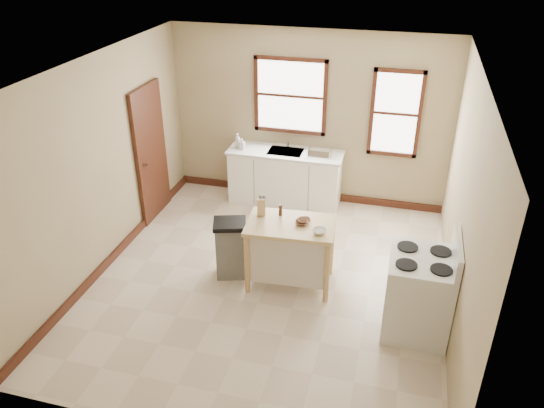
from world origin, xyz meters
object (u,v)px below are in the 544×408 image
(bowl_b, at_px, (304,221))
(trash_bin, at_px, (231,248))
(gas_stove, at_px, (420,285))
(soap_bottle_a, at_px, (238,140))
(pepper_grinder, at_px, (280,210))
(bowl_c, at_px, (319,231))
(dish_rack, at_px, (320,153))
(soap_bottle_b, at_px, (242,144))
(bowl_a, at_px, (301,223))
(kitchen_island, at_px, (290,254))
(knife_block, at_px, (261,208))

(bowl_b, xyz_separation_m, trash_bin, (-0.95, -0.10, -0.51))
(gas_stove, bearing_deg, bowl_b, 158.79)
(soap_bottle_a, xyz_separation_m, pepper_grinder, (1.20, -1.97, -0.07))
(bowl_c, distance_m, gas_stove, 1.30)
(dish_rack, relative_size, trash_bin, 0.45)
(soap_bottle_b, bearing_deg, trash_bin, -71.56)
(trash_bin, bearing_deg, bowl_a, -15.25)
(soap_bottle_b, height_order, bowl_b, soap_bottle_b)
(kitchen_island, height_order, trash_bin, kitchen_island)
(kitchen_island, height_order, gas_stove, gas_stove)
(soap_bottle_a, relative_size, trash_bin, 0.29)
(soap_bottle_a, distance_m, bowl_b, 2.56)
(pepper_grinder, height_order, bowl_a, pepper_grinder)
(dish_rack, xyz_separation_m, trash_bin, (-0.77, -2.17, -0.56))
(knife_block, height_order, bowl_c, knife_block)
(pepper_grinder, xyz_separation_m, gas_stove, (1.77, -0.65, -0.35))
(pepper_grinder, relative_size, gas_stove, 0.12)
(knife_block, relative_size, bowl_a, 1.23)
(bowl_a, bearing_deg, gas_stove, -18.72)
(kitchen_island, xyz_separation_m, bowl_a, (0.13, 0.02, 0.47))
(knife_block, height_order, bowl_b, knife_block)
(soap_bottle_a, height_order, kitchen_island, soap_bottle_a)
(dish_rack, xyz_separation_m, kitchen_island, (0.03, -2.15, -0.52))
(soap_bottle_a, xyz_separation_m, dish_rack, (1.35, 0.02, -0.07))
(soap_bottle_b, relative_size, dish_rack, 0.49)
(soap_bottle_a, relative_size, bowl_b, 1.48)
(bowl_a, height_order, bowl_c, bowl_c)
(bowl_b, height_order, gas_stove, gas_stove)
(gas_stove, bearing_deg, bowl_c, 164.14)
(soap_bottle_b, bearing_deg, pepper_grinder, -54.54)
(bowl_c, bearing_deg, trash_bin, 174.18)
(soap_bottle_a, xyz_separation_m, kitchen_island, (1.38, -2.13, -0.59))
(pepper_grinder, distance_m, bowl_c, 0.63)
(soap_bottle_a, relative_size, dish_rack, 0.65)
(knife_block, height_order, bowl_a, knife_block)
(pepper_grinder, height_order, bowl_b, pepper_grinder)
(kitchen_island, distance_m, knife_block, 0.70)
(dish_rack, height_order, bowl_a, dish_rack)
(knife_block, height_order, pepper_grinder, knife_block)
(soap_bottle_a, distance_m, bowl_a, 2.60)
(kitchen_island, relative_size, gas_stove, 0.89)
(bowl_c, bearing_deg, kitchen_island, 160.42)
(soap_bottle_a, distance_m, soap_bottle_b, 0.11)
(knife_block, distance_m, pepper_grinder, 0.25)
(bowl_c, bearing_deg, dish_rack, 100.06)
(soap_bottle_b, bearing_deg, kitchen_island, -52.95)
(kitchen_island, distance_m, bowl_c, 0.62)
(pepper_grinder, relative_size, bowl_b, 0.94)
(dish_rack, xyz_separation_m, bowl_c, (0.41, -2.29, -0.04))
(bowl_a, bearing_deg, soap_bottle_a, 125.46)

